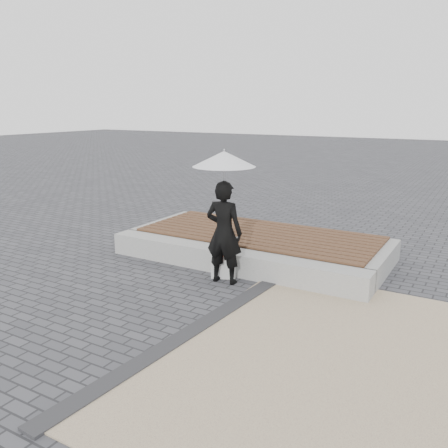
{
  "coord_description": "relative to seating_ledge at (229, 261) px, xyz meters",
  "views": [
    {
      "loc": [
        3.93,
        -5.36,
        2.86
      ],
      "look_at": [
        0.18,
        1.1,
        1.0
      ],
      "focal_mm": 37.99,
      "sensor_mm": 36.0,
      "label": 1
    }
  ],
  "objects": [
    {
      "name": "ground",
      "position": [
        0.0,
        -1.6,
        -0.2
      ],
      "size": [
        80.0,
        80.0,
        0.0
      ],
      "primitive_type": "plane",
      "color": "#45454A",
      "rests_on": "ground"
    },
    {
      "name": "terrazzo_zone",
      "position": [
        3.2,
        -2.1,
        -0.19
      ],
      "size": [
        5.0,
        5.0,
        0.02
      ],
      "primitive_type": "cube",
      "color": "#C0AF89",
      "rests_on": "ground"
    },
    {
      "name": "edging_band",
      "position": [
        0.75,
        -2.1,
        -0.18
      ],
      "size": [
        0.61,
        5.2,
        0.04
      ],
      "primitive_type": "cube",
      "rotation": [
        0.0,
        0.0,
        -0.07
      ],
      "color": "#2C2D2F",
      "rests_on": "ground"
    },
    {
      "name": "seating_ledge",
      "position": [
        0.0,
        0.0,
        0.0
      ],
      "size": [
        5.0,
        0.45,
        0.4
      ],
      "primitive_type": "cube",
      "color": "#ACADA8",
      "rests_on": "ground"
    },
    {
      "name": "timber_platform",
      "position": [
        0.0,
        1.2,
        0.0
      ],
      "size": [
        5.0,
        2.0,
        0.4
      ],
      "primitive_type": "cube",
      "color": "#979893",
      "rests_on": "ground"
    },
    {
      "name": "timber_decking",
      "position": [
        0.0,
        1.2,
        0.22
      ],
      "size": [
        4.6,
        2.0,
        0.04
      ],
      "primitive_type": null,
      "color": "brown",
      "rests_on": "timber_platform"
    },
    {
      "name": "woman",
      "position": [
        0.18,
        -0.5,
        0.66
      ],
      "size": [
        0.66,
        0.47,
        1.72
      ],
      "primitive_type": "imported",
      "rotation": [
        0.0,
        0.0,
        3.24
      ],
      "color": "black",
      "rests_on": "ground"
    },
    {
      "name": "parasol",
      "position": [
        0.18,
        -0.5,
        1.86
      ],
      "size": [
        1.0,
        1.0,
        1.28
      ],
      "rotation": [
        0.0,
        0.0,
        0.43
      ],
      "color": "#A9A9AE",
      "rests_on": "ground"
    },
    {
      "name": "handbag",
      "position": [
        -0.01,
        0.03,
        0.31
      ],
      "size": [
        0.34,
        0.22,
        0.22
      ],
      "primitive_type": "cube",
      "rotation": [
        0.0,
        0.0,
        0.39
      ],
      "color": "black",
      "rests_on": "seating_ledge"
    },
    {
      "name": "canvas_tote",
      "position": [
        0.07,
        -0.33,
        0.01
      ],
      "size": [
        0.44,
        0.31,
        0.43
      ],
      "primitive_type": "cube",
      "rotation": [
        0.0,
        0.0,
        0.38
      ],
      "color": "#B9BAB5",
      "rests_on": "ground"
    },
    {
      "name": "magazine",
      "position": [
        0.07,
        -0.38,
        0.23
      ],
      "size": [
        0.3,
        0.23,
        0.01
      ],
      "primitive_type": "cube",
      "rotation": [
        0.0,
        0.0,
        0.12
      ],
      "color": "#F82442",
      "rests_on": "canvas_tote"
    }
  ]
}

